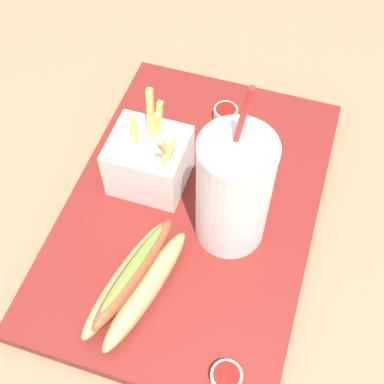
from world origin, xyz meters
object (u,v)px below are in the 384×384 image
at_px(ketchup_cup_2, 226,377).
at_px(hot_dog_1, 136,281).
at_px(soda_cup, 233,192).
at_px(ketchup_cup_1, 228,114).
at_px(fries_basket, 149,160).

bearing_deg(ketchup_cup_2, hot_dog_1, 62.10).
bearing_deg(soda_cup, ketchup_cup_1, 16.22).
height_order(soda_cup, hot_dog_1, soda_cup).
xyz_separation_m(soda_cup, hot_dog_1, (-0.11, 0.08, -0.06)).
bearing_deg(ketchup_cup_1, soda_cup, -163.78).
height_order(ketchup_cup_1, ketchup_cup_2, same).
bearing_deg(ketchup_cup_1, ketchup_cup_2, -164.68).
bearing_deg(ketchup_cup_2, ketchup_cup_1, 15.32).
bearing_deg(soda_cup, hot_dog_1, 144.61).
height_order(soda_cup, ketchup_cup_1, soda_cup).
xyz_separation_m(hot_dog_1, ketchup_cup_2, (-0.07, -0.13, -0.01)).
relative_size(fries_basket, hot_dog_1, 0.80).
bearing_deg(ketchup_cup_1, hot_dog_1, 174.47).
distance_m(fries_basket, ketchup_cup_2, 0.28).
distance_m(fries_basket, ketchup_cup_1, 0.15).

